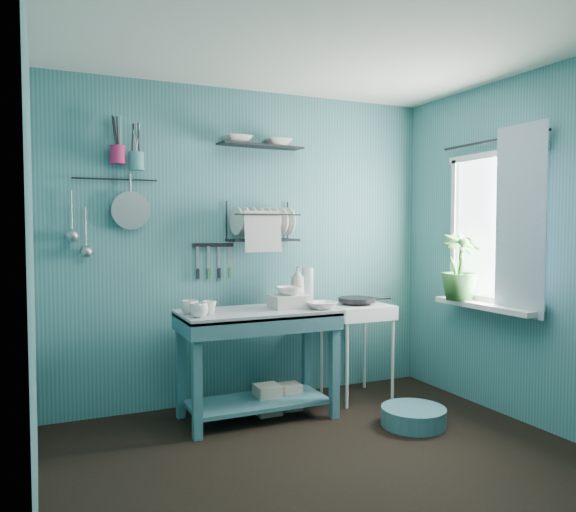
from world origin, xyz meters
name	(u,v)px	position (x,y,z in m)	size (l,w,h in m)	color
floor	(340,470)	(0.00, 0.00, 0.00)	(3.20, 3.20, 0.00)	black
ceiling	(342,31)	(0.00, 0.00, 2.50)	(3.20, 3.20, 0.00)	silver
wall_back	(250,246)	(0.00, 1.50, 1.25)	(3.20, 3.20, 0.00)	#386E72
wall_front	(570,275)	(0.00, -1.50, 1.25)	(3.20, 3.20, 0.00)	#386E72
wall_left	(32,262)	(-1.60, 0.00, 1.25)	(3.00, 3.00, 0.00)	#386E72
wall_right	(545,250)	(1.60, 0.00, 1.25)	(3.00, 3.00, 0.00)	#386E72
work_counter	(257,364)	(-0.12, 1.02, 0.40)	(1.13, 0.57, 0.80)	#34656E
mug_left	(199,310)	(-0.60, 0.86, 0.85)	(0.12, 0.12, 0.10)	white
mug_mid	(209,308)	(-0.50, 0.96, 0.85)	(0.10, 0.10, 0.09)	white
mug_right	(190,307)	(-0.62, 1.02, 0.85)	(0.12, 0.12, 0.10)	white
wash_tub	(290,302)	(0.13, 1.00, 0.85)	(0.28, 0.22, 0.10)	beige
tub_bowl	(290,291)	(0.13, 1.00, 0.93)	(0.20, 0.20, 0.06)	white
soap_bottle	(298,285)	(0.30, 1.22, 0.95)	(0.12, 0.12, 0.30)	beige
water_bottle	(308,285)	(0.40, 1.24, 0.94)	(0.09, 0.09, 0.28)	#A8B7BB
counter_bowl	(321,305)	(0.33, 0.87, 0.83)	(0.22, 0.22, 0.05)	white
hotplate_stand	(356,351)	(0.80, 1.15, 0.39)	(0.48, 0.48, 0.77)	silver
frying_pan	(357,300)	(0.80, 1.15, 0.81)	(0.30, 0.30, 0.04)	black
knife_strip	(213,245)	(-0.32, 1.47, 1.26)	(0.32, 0.02, 0.03)	black
dish_rack	(263,221)	(0.06, 1.37, 1.45)	(0.55, 0.24, 0.32)	black
upper_shelf	(261,146)	(0.06, 1.40, 2.05)	(0.70, 0.18, 0.01)	black
shelf_bowl_left	(237,145)	(-0.14, 1.40, 2.05)	(0.23, 0.23, 0.06)	white
shelf_bowl_right	(278,143)	(0.21, 1.40, 2.08)	(0.22, 0.22, 0.05)	white
utensil_cup_magenta	(118,155)	(-1.04, 1.42, 1.92)	(0.11, 0.11, 0.13)	#AA1F4E
utensil_cup_teal	(136,161)	(-0.90, 1.42, 1.88)	(0.11, 0.11, 0.13)	teal
colander	(131,211)	(-0.94, 1.45, 1.53)	(0.28, 0.28, 0.03)	gray
ladle_outer	(72,211)	(-1.35, 1.46, 1.52)	(0.01, 0.01, 0.30)	gray
ladle_inner	(85,228)	(-1.26, 1.46, 1.40)	(0.01, 0.01, 0.30)	gray
hook_rail	(115,179)	(-1.05, 1.47, 1.75)	(0.01, 0.01, 0.60)	black
window_glass	(495,228)	(1.59, 0.45, 1.40)	(1.10, 1.10, 0.00)	white
windowsill	(485,306)	(1.50, 0.45, 0.81)	(0.16, 0.95, 0.04)	silver
curtain	(520,221)	(1.52, 0.15, 1.45)	(1.35, 1.35, 0.00)	silver
curtain_rod	(492,141)	(1.54, 0.45, 2.05)	(0.02, 0.02, 1.05)	black
potted_plant	(459,267)	(1.46, 0.69, 1.09)	(0.30, 0.30, 0.53)	#2C6026
storage_tin_large	(268,399)	(-0.02, 1.07, 0.11)	(0.18, 0.18, 0.22)	tan
storage_tin_small	(290,396)	(0.18, 1.10, 0.10)	(0.15, 0.15, 0.20)	tan
floor_basin	(414,417)	(0.83, 0.42, 0.07)	(0.46, 0.46, 0.13)	#40747D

